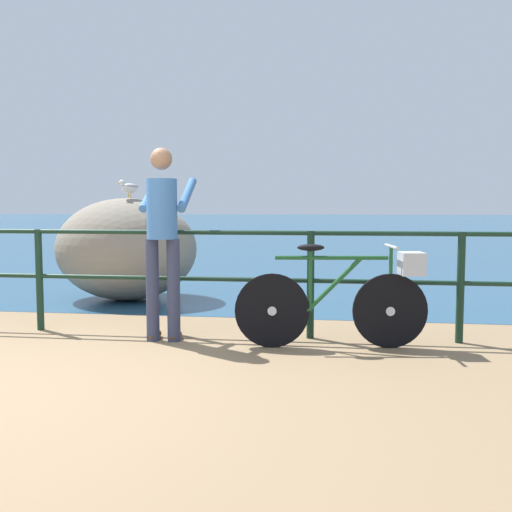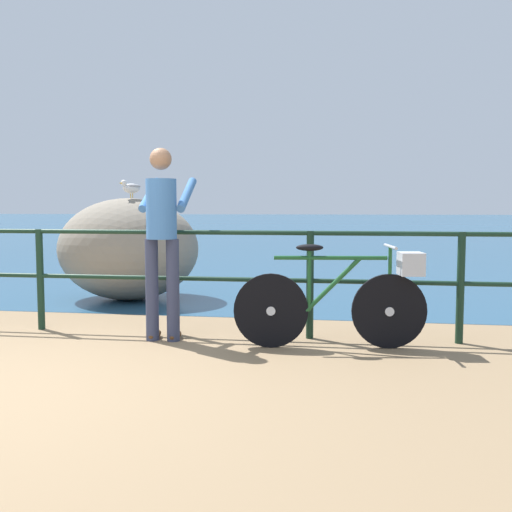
{
  "view_description": "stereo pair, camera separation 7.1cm",
  "coord_description": "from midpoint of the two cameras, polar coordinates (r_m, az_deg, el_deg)",
  "views": [
    {
      "loc": [
        2.29,
        -3.54,
        1.24
      ],
      "look_at": [
        1.47,
        2.31,
        0.74
      ],
      "focal_mm": 40.74,
      "sensor_mm": 36.0,
      "label": 1
    },
    {
      "loc": [
        2.36,
        -3.53,
        1.24
      ],
      "look_at": [
        1.47,
        2.31,
        0.74
      ],
      "focal_mm": 40.74,
      "sensor_mm": 36.0,
      "label": 2
    }
  ],
  "objects": [
    {
      "name": "bicycle",
      "position": [
        5.18,
        9.32,
        -3.88
      ],
      "size": [
        1.69,
        0.48,
        0.92
      ],
      "rotation": [
        0.0,
        0.0,
        0.12
      ],
      "color": "black",
      "rests_on": "ground_plane"
    },
    {
      "name": "promenade_railing",
      "position": [
        5.95,
        -14.38,
        -1.16
      ],
      "size": [
        9.62,
        0.07,
        1.02
      ],
      "color": "black",
      "rests_on": "ground_plane"
    },
    {
      "name": "person_at_railing",
      "position": [
        5.42,
        -8.81,
        2.13
      ],
      "size": [
        0.45,
        0.64,
        1.78
      ],
      "rotation": [
        0.0,
        0.0,
        1.59
      ],
      "color": "#333851",
      "rests_on": "ground_plane"
    },
    {
      "name": "breakwater_boulder_main",
      "position": [
        7.95,
        -12.14,
        0.67
      ],
      "size": [
        1.88,
        1.66,
        1.36
      ],
      "color": "gray",
      "rests_on": "ground"
    },
    {
      "name": "ground_plane",
      "position": [
        23.68,
        2.99,
        1.7
      ],
      "size": [
        120.0,
        120.0,
        0.1
      ],
      "primitive_type": "cube",
      "color": "#846B4C"
    },
    {
      "name": "sea_surface",
      "position": [
        51.42,
        6.04,
        3.43
      ],
      "size": [
        120.0,
        90.0,
        0.01
      ],
      "primitive_type": "cube",
      "color": "navy",
      "rests_on": "ground_plane"
    },
    {
      "name": "seagull",
      "position": [
        7.81,
        -11.9,
        6.61
      ],
      "size": [
        0.24,
        0.32,
        0.23
      ],
      "rotation": [
        0.0,
        0.0,
        4.13
      ],
      "color": "gold",
      "rests_on": "breakwater_boulder_main"
    }
  ]
}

